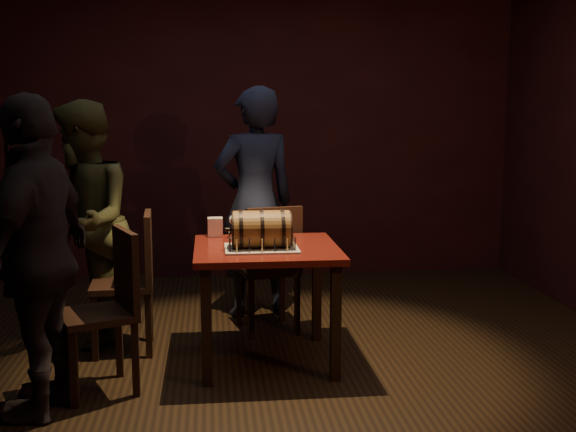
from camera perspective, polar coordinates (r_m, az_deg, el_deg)
The scene contains 16 objects.
room_shell at distance 4.35m, azimuth -1.13°, elevation 5.74°, with size 5.04×5.04×2.80m.
pub_table at distance 4.56m, azimuth -1.73°, elevation -3.77°, with size 0.90×0.90×0.75m.
cake_board at distance 4.45m, azimuth -2.11°, elevation -2.57°, with size 0.45×0.35×0.01m, color gray.
barrel_cake at distance 4.43m, azimuth -2.13°, elevation -1.04°, with size 0.41×0.24×0.24m.
birthday_candles at distance 4.44m, azimuth -2.11°, elevation -1.98°, with size 0.40×0.30×0.09m.
wine_glass_left at distance 4.81m, azimuth -4.26°, elevation -0.38°, with size 0.07×0.07×0.16m.
wine_glass_mid at distance 4.83m, azimuth -3.20°, elevation -0.33°, with size 0.07×0.07×0.16m.
wine_glass_right at distance 4.85m, azimuth -0.59°, elevation -0.27°, with size 0.07×0.07×0.16m.
pint_of_ale at distance 4.74m, azimuth -3.50°, elevation -1.06°, with size 0.07×0.07×0.15m.
menu_card at distance 4.86m, azimuth -5.77°, elevation -0.92°, with size 0.10×0.05×0.13m, color white, non-canonical shape.
chair_back at distance 5.15m, azimuth -1.38°, elevation -3.65°, with size 0.48×0.48×0.93m.
chair_left_rear at distance 4.89m, azimuth -12.07°, elevation -4.51°, with size 0.42×0.42×0.93m.
chair_left_front at distance 4.26m, azimuth -13.90°, elevation -6.56°, with size 0.52×0.52×0.93m.
person_back at distance 5.55m, azimuth -2.65°, elevation 1.06°, with size 0.65×0.42×1.77m, color black.
person_left_rear at distance 5.09m, azimuth -15.87°, elevation -0.56°, with size 0.81×0.63×1.67m, color #404020.
person_left_front at distance 3.97m, azimuth -19.14°, elevation -3.09°, with size 0.99×0.41×1.69m, color black.
Camera 1 is at (-0.38, -4.33, 1.63)m, focal length 45.00 mm.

